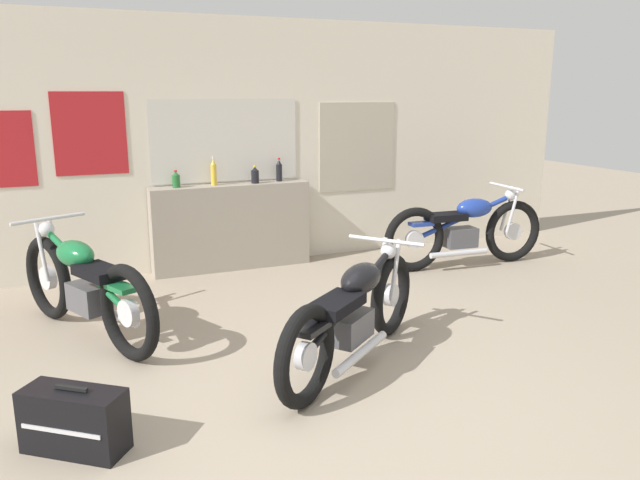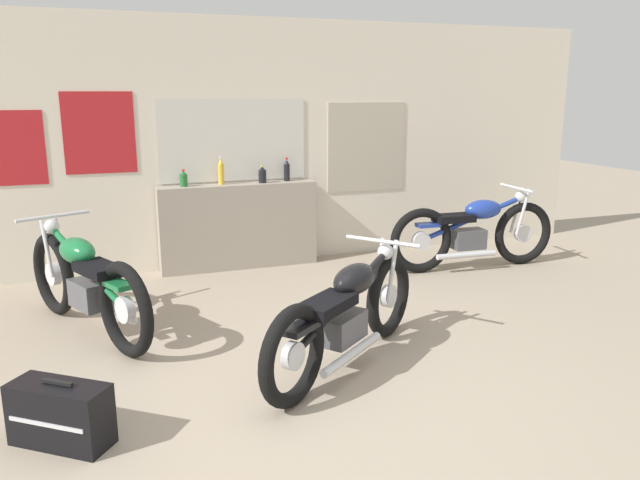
% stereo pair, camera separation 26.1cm
% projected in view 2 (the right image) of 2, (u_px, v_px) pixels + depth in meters
% --- Properties ---
extents(ground_plane, '(24.00, 24.00, 0.00)m').
position_uv_depth(ground_plane, '(304.00, 412.00, 3.98)').
color(ground_plane, gray).
extents(wall_back, '(10.00, 0.07, 2.80)m').
position_uv_depth(wall_back, '(201.00, 145.00, 6.98)').
color(wall_back, beige).
rests_on(wall_back, ground_plane).
extents(sill_counter, '(1.80, 0.28, 0.97)m').
position_uv_depth(sill_counter, '(239.00, 226.00, 7.15)').
color(sill_counter, gray).
rests_on(sill_counter, ground_plane).
extents(bottle_leftmost, '(0.09, 0.09, 0.19)m').
position_uv_depth(bottle_leftmost, '(184.00, 179.00, 6.83)').
color(bottle_leftmost, '#23662D').
rests_on(bottle_leftmost, sill_counter).
extents(bottle_left_center, '(0.06, 0.06, 0.32)m').
position_uv_depth(bottle_left_center, '(221.00, 172.00, 6.97)').
color(bottle_left_center, gold).
rests_on(bottle_left_center, sill_counter).
extents(bottle_center, '(0.09, 0.09, 0.20)m').
position_uv_depth(bottle_center, '(262.00, 175.00, 7.10)').
color(bottle_center, black).
rests_on(bottle_center, sill_counter).
extents(bottle_right_center, '(0.07, 0.07, 0.27)m').
position_uv_depth(bottle_right_center, '(287.00, 171.00, 7.25)').
color(bottle_right_center, black).
rests_on(bottle_right_center, sill_counter).
extents(motorcycle_green, '(1.00, 1.93, 0.95)m').
position_uv_depth(motorcycle_green, '(86.00, 283.00, 5.18)').
color(motorcycle_green, black).
rests_on(motorcycle_green, ground_plane).
extents(motorcycle_blue, '(2.05, 0.64, 0.93)m').
position_uv_depth(motorcycle_blue, '(474.00, 232.00, 7.11)').
color(motorcycle_blue, black).
rests_on(motorcycle_blue, ground_plane).
extents(motorcycle_black, '(1.71, 1.37, 0.85)m').
position_uv_depth(motorcycle_black, '(347.00, 313.00, 4.55)').
color(motorcycle_black, black).
rests_on(motorcycle_black, ground_plane).
extents(hard_case_black, '(0.61, 0.54, 0.39)m').
position_uv_depth(hard_case_black, '(60.00, 414.00, 3.58)').
color(hard_case_black, black).
rests_on(hard_case_black, ground_plane).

